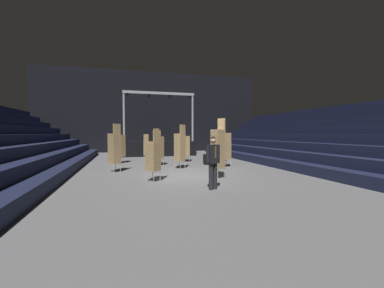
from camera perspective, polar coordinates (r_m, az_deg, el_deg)
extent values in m
cube|color=slate|center=(11.11, -0.57, -7.42)|extent=(22.00, 30.00, 0.10)
cube|color=black|center=(25.84, -9.02, 7.19)|extent=(22.00, 0.30, 8.00)
cube|color=#191E38|center=(12.00, -27.74, -5.64)|extent=(0.75, 24.00, 0.45)
cube|color=#191E38|center=(12.14, -31.24, -3.49)|extent=(0.75, 24.00, 0.45)
cube|color=#191E38|center=(12.33, -34.64, -1.38)|extent=(0.75, 24.00, 0.45)
cube|color=#191E38|center=(14.25, 19.82, -4.26)|extent=(0.75, 24.00, 0.45)
cube|color=#191E38|center=(14.65, 22.25, -2.35)|extent=(0.75, 24.00, 0.45)
cube|color=#191E38|center=(15.09, 24.54, -0.55)|extent=(0.75, 24.00, 0.45)
cube|color=#191E38|center=(15.56, 26.70, 1.16)|extent=(0.75, 24.00, 0.45)
cube|color=#191E38|center=(16.07, 28.73, 2.75)|extent=(0.75, 24.00, 0.45)
cube|color=#191E38|center=(16.61, 30.63, 4.25)|extent=(0.75, 24.00, 0.45)
cube|color=#191E38|center=(17.18, 32.42, 5.64)|extent=(0.75, 24.00, 0.45)
cube|color=#191E38|center=(17.77, 34.10, 6.94)|extent=(0.75, 24.00, 0.45)
cube|color=black|center=(21.90, -7.88, -0.86)|extent=(6.01, 3.49, 1.20)
cylinder|color=#9EA0A8|center=(20.24, -15.18, 5.97)|extent=(0.16, 0.16, 3.85)
cylinder|color=#9EA0A8|center=(20.97, 0.13, 5.93)|extent=(0.16, 0.16, 3.85)
cube|color=#9EA0A8|center=(20.63, -7.42, 11.35)|extent=(5.71, 0.20, 0.20)
cylinder|color=black|center=(20.42, -14.52, 10.76)|extent=(0.18, 0.18, 0.22)
cylinder|color=black|center=(20.51, -9.77, 10.77)|extent=(0.18, 0.18, 0.22)
cylinder|color=black|center=(20.73, -5.09, 10.71)|extent=(0.18, 0.18, 0.22)
cylinder|color=black|center=(21.08, -0.53, 10.58)|extent=(0.18, 0.18, 0.22)
cylinder|color=black|center=(8.46, 5.22, -7.24)|extent=(0.15, 0.15, 0.87)
cylinder|color=black|center=(8.34, 4.33, -7.38)|extent=(0.15, 0.15, 0.87)
cube|color=silver|center=(8.27, 5.09, -2.30)|extent=(0.21, 0.17, 0.61)
cube|color=black|center=(8.31, 4.79, -2.28)|extent=(0.46, 0.38, 0.61)
cube|color=brown|center=(8.22, 5.36, -1.82)|extent=(0.06, 0.03, 0.39)
cylinder|color=black|center=(8.47, 5.93, -2.11)|extent=(0.13, 0.13, 0.56)
cylinder|color=black|center=(8.15, 3.61, -2.28)|extent=(0.13, 0.13, 0.56)
sphere|color=tan|center=(8.28, 4.81, 0.81)|extent=(0.20, 0.20, 0.20)
sphere|color=black|center=(8.28, 4.81, 1.19)|extent=(0.17, 0.17, 0.17)
cylinder|color=#B2B5BA|center=(16.73, -0.71, -3.23)|extent=(0.02, 0.02, 0.40)
cylinder|color=#B2B5BA|center=(16.36, -0.60, -3.36)|extent=(0.02, 0.02, 0.40)
cylinder|color=#B2B5BA|center=(16.71, -2.01, -3.24)|extent=(0.02, 0.02, 0.40)
cylinder|color=#B2B5BA|center=(16.33, -1.93, -3.37)|extent=(0.02, 0.02, 0.40)
cube|color=#A38456|center=(16.51, -1.32, -2.46)|extent=(0.51, 0.51, 0.08)
cube|color=#A38456|center=(16.50, -1.32, -2.17)|extent=(0.51, 0.51, 0.08)
cube|color=#A38456|center=(16.49, -1.32, -1.87)|extent=(0.51, 0.51, 0.08)
cube|color=#A38456|center=(16.49, -1.32, -1.58)|extent=(0.51, 0.51, 0.08)
cube|color=#A38456|center=(16.48, -1.32, -1.28)|extent=(0.51, 0.51, 0.08)
cube|color=#A38456|center=(16.48, -1.32, -0.99)|extent=(0.51, 0.51, 0.08)
cube|color=#A38456|center=(16.47, -1.32, -0.69)|extent=(0.51, 0.51, 0.08)
cube|color=#A38456|center=(16.47, -1.32, -0.40)|extent=(0.51, 0.51, 0.08)
cube|color=#A38456|center=(16.46, -1.32, -0.10)|extent=(0.51, 0.51, 0.08)
cube|color=#A38456|center=(16.46, -1.32, 0.19)|extent=(0.51, 0.51, 0.08)
cube|color=#A38456|center=(16.46, -1.32, 0.49)|extent=(0.51, 0.51, 0.08)
cube|color=#A38456|center=(16.45, -1.32, 0.79)|extent=(0.51, 0.51, 0.08)
cube|color=#A38456|center=(16.45, -1.32, 1.08)|extent=(0.51, 0.51, 0.08)
cube|color=#A38456|center=(16.45, -1.32, 1.38)|extent=(0.51, 0.51, 0.08)
cube|color=#A38456|center=(16.45, -1.32, 1.67)|extent=(0.51, 0.51, 0.08)
cube|color=#A38456|center=(16.43, -2.00, 2.62)|extent=(0.12, 0.41, 0.46)
cylinder|color=#B2B5BA|center=(16.57, -15.85, -3.38)|extent=(0.02, 0.02, 0.40)
cylinder|color=#B2B5BA|center=(16.29, -14.96, -3.46)|extent=(0.02, 0.02, 0.40)
cylinder|color=#B2B5BA|center=(16.32, -16.85, -3.48)|extent=(0.02, 0.02, 0.40)
cylinder|color=#B2B5BA|center=(16.04, -15.95, -3.57)|extent=(0.02, 0.02, 0.40)
cube|color=#A38456|center=(16.28, -15.91, -2.62)|extent=(0.62, 0.62, 0.08)
cube|color=#A38456|center=(16.27, -15.91, -2.32)|extent=(0.62, 0.62, 0.08)
cube|color=#A38456|center=(16.27, -15.92, -2.03)|extent=(0.62, 0.62, 0.08)
cube|color=#A38456|center=(16.26, -15.92, -1.73)|extent=(0.62, 0.62, 0.08)
cube|color=#A38456|center=(16.25, -15.93, -1.43)|extent=(0.62, 0.62, 0.08)
cube|color=#A38456|center=(16.25, -15.93, -1.13)|extent=(0.62, 0.62, 0.08)
cube|color=#A38456|center=(16.24, -15.93, -0.83)|extent=(0.62, 0.62, 0.08)
cube|color=#A38456|center=(16.24, -15.94, -0.53)|extent=(0.62, 0.62, 0.08)
cube|color=#A38456|center=(16.24, -15.94, -0.23)|extent=(0.62, 0.62, 0.08)
cube|color=#A38456|center=(16.23, -15.94, 0.07)|extent=(0.62, 0.62, 0.08)
cube|color=#A38456|center=(16.23, -15.95, 0.37)|extent=(0.62, 0.62, 0.08)
cube|color=#A38456|center=(16.23, -15.95, 0.67)|extent=(0.62, 0.62, 0.08)
cube|color=#A38456|center=(16.22, -15.95, 0.97)|extent=(0.62, 0.62, 0.08)
cube|color=#A38456|center=(16.22, -15.96, 1.27)|extent=(0.62, 0.62, 0.08)
cube|color=#A38456|center=(16.22, -15.96, 1.57)|extent=(0.62, 0.62, 0.08)
cube|color=#A38456|center=(16.22, -15.96, 1.87)|extent=(0.62, 0.62, 0.08)
cube|color=#A38456|center=(16.09, -16.49, 2.83)|extent=(0.31, 0.33, 0.46)
cylinder|color=#B2B5BA|center=(12.71, -18.34, -5.16)|extent=(0.02, 0.02, 0.40)
cylinder|color=#B2B5BA|center=(12.94, -16.99, -5.01)|extent=(0.02, 0.02, 0.40)
cylinder|color=#B2B5BA|center=(12.42, -17.28, -5.32)|extent=(0.02, 0.02, 0.40)
cylinder|color=#B2B5BA|center=(12.65, -15.92, -5.16)|extent=(0.02, 0.02, 0.40)
cube|color=#A38456|center=(12.65, -17.15, -4.07)|extent=(0.62, 0.62, 0.08)
cube|color=#A38456|center=(12.64, -17.15, -3.69)|extent=(0.62, 0.62, 0.08)
cube|color=#A38456|center=(12.63, -17.16, -3.31)|extent=(0.62, 0.62, 0.08)
cube|color=#A38456|center=(12.62, -17.16, -2.92)|extent=(0.62, 0.62, 0.08)
cube|color=#A38456|center=(12.62, -17.17, -2.54)|extent=(0.62, 0.62, 0.08)
cube|color=#A38456|center=(12.61, -17.17, -2.15)|extent=(0.62, 0.62, 0.08)
cube|color=#A38456|center=(12.60, -17.18, -1.77)|extent=(0.62, 0.62, 0.08)
cube|color=#A38456|center=(12.60, -17.18, -1.38)|extent=(0.62, 0.62, 0.08)
cube|color=#A38456|center=(12.59, -17.19, -1.00)|extent=(0.62, 0.62, 0.08)
cube|color=#A38456|center=(12.59, -17.19, -0.61)|extent=(0.62, 0.62, 0.08)
cube|color=#A38456|center=(12.58, -17.20, -0.22)|extent=(0.62, 0.62, 0.08)
cube|color=#A38456|center=(12.58, -17.20, 0.16)|extent=(0.62, 0.62, 0.08)
cube|color=#A38456|center=(12.58, -17.21, 0.55)|extent=(0.62, 0.62, 0.08)
cube|color=#A38456|center=(12.58, -17.21, 0.94)|extent=(0.62, 0.62, 0.08)
cube|color=#A38456|center=(12.57, -17.22, 1.32)|extent=(0.62, 0.62, 0.08)
cube|color=#A38456|center=(12.57, -17.22, 1.71)|extent=(0.62, 0.62, 0.08)
cube|color=#A38456|center=(12.57, -17.23, 2.10)|extent=(0.62, 0.62, 0.08)
cube|color=#A38456|center=(12.42, -16.68, 3.36)|extent=(0.34, 0.30, 0.46)
cylinder|color=#B2B5BA|center=(17.13, -9.93, -3.13)|extent=(0.02, 0.02, 0.40)
cylinder|color=#B2B5BA|center=(16.88, -8.96, -3.21)|extent=(0.02, 0.02, 0.40)
cylinder|color=#B2B5BA|center=(16.84, -10.79, -3.23)|extent=(0.02, 0.02, 0.40)
cylinder|color=#B2B5BA|center=(16.59, -9.82, -3.31)|extent=(0.02, 0.02, 0.40)
cube|color=#A38456|center=(16.84, -9.88, -2.40)|extent=(0.62, 0.62, 0.08)
cube|color=#A38456|center=(16.83, -9.89, -2.11)|extent=(0.62, 0.62, 0.08)
cube|color=#A38456|center=(16.82, -9.89, -1.82)|extent=(0.62, 0.62, 0.08)
cube|color=#A38456|center=(16.82, -9.89, -1.53)|extent=(0.62, 0.62, 0.08)
cube|color=#A38456|center=(16.81, -9.89, -1.24)|extent=(0.62, 0.62, 0.08)
cube|color=#A38456|center=(16.81, -9.89, -0.96)|extent=(0.62, 0.62, 0.08)
cube|color=#A38456|center=(16.80, -9.90, -0.67)|extent=(0.62, 0.62, 0.08)
cube|color=#A38456|center=(16.80, -9.90, -0.38)|extent=(0.62, 0.62, 0.08)
cube|color=#A38456|center=(16.79, -9.90, -0.09)|extent=(0.62, 0.62, 0.08)
cube|color=#A38456|center=(16.79, -9.90, 0.20)|extent=(0.62, 0.62, 0.08)
cube|color=#A38456|center=(16.79, -9.90, 0.49)|extent=(0.62, 0.62, 0.08)
cube|color=#A38456|center=(16.63, -10.36, 1.41)|extent=(0.31, 0.33, 0.46)
cylinder|color=#B2B5BA|center=(17.06, 6.66, -3.14)|extent=(0.02, 0.02, 0.40)
cylinder|color=#B2B5BA|center=(16.93, 7.88, -3.18)|extent=(0.02, 0.02, 0.40)
cylinder|color=#B2B5BA|center=(16.70, 6.23, -3.25)|extent=(0.02, 0.02, 0.40)
cylinder|color=#B2B5BA|center=(16.58, 7.47, -3.30)|extent=(0.02, 0.02, 0.40)
cube|color=#A38456|center=(16.79, 7.07, -2.39)|extent=(0.62, 0.62, 0.08)
cube|color=#A38456|center=(16.79, 7.07, -2.10)|extent=(0.62, 0.62, 0.08)
cube|color=#A38456|center=(16.78, 7.07, -1.82)|extent=(0.62, 0.62, 0.08)
cube|color=#A38456|center=(16.77, 7.07, -1.53)|extent=(0.62, 0.62, 0.08)
cube|color=#A38456|center=(16.77, 7.07, -1.24)|extent=(0.62, 0.62, 0.08)
cube|color=#A38456|center=(16.76, 7.07, -0.95)|extent=(0.62, 0.62, 0.08)
cube|color=#A38456|center=(16.76, 7.08, -0.66)|extent=(0.62, 0.62, 0.08)
cube|color=#A38456|center=(16.75, 7.08, -0.37)|extent=(0.62, 0.62, 0.08)
cube|color=#A38456|center=(16.75, 7.08, -0.08)|extent=(0.62, 0.62, 0.08)
cube|color=#A38456|center=(16.75, 7.08, 0.22)|extent=(0.62, 0.62, 0.08)
cube|color=#A38456|center=(16.55, 6.87, 1.13)|extent=(0.34, 0.30, 0.46)
cylinder|color=#B2B5BA|center=(13.33, -3.93, -4.69)|extent=(0.02, 0.02, 0.40)
cylinder|color=#B2B5BA|center=(13.61, -2.85, -4.54)|extent=(0.02, 0.02, 0.40)
cylinder|color=#B2B5BA|center=(13.08, -2.69, -4.82)|extent=(0.02, 0.02, 0.40)
cylinder|color=#B2B5BA|center=(13.37, -1.62, -4.67)|extent=(0.02, 0.02, 0.40)
cube|color=#A38456|center=(13.32, -2.77, -3.64)|extent=(0.62, 0.62, 0.08)
cube|color=#A38456|center=(13.31, -2.77, -3.28)|extent=(0.62, 0.62, 0.08)
cube|color=#A38456|center=(13.30, -2.77, -2.91)|extent=(0.62, 0.62, 0.08)
cube|color=#A38456|center=(13.29, -2.77, -2.55)|extent=(0.62, 0.62, 0.08)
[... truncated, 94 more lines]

